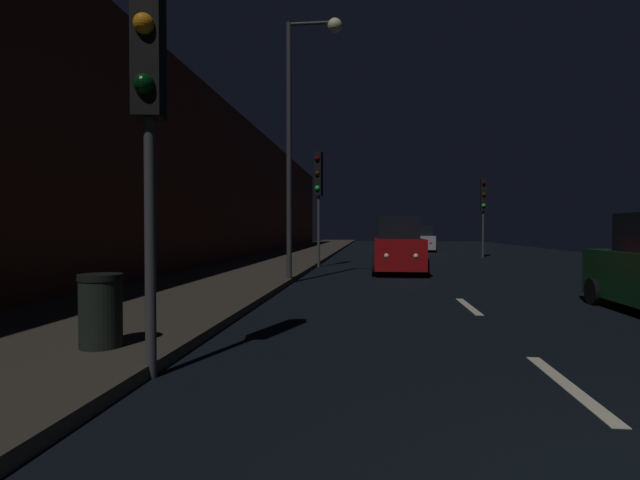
{
  "coord_description": "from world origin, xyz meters",
  "views": [
    {
      "loc": [
        -2.05,
        -2.25,
        1.65
      ],
      "look_at": [
        -4.3,
        18.42,
        1.19
      ],
      "focal_mm": 26.92,
      "sensor_mm": 36.0,
      "label": 1
    }
  ],
  "objects": [
    {
      "name": "ground",
      "position": [
        0.0,
        24.5,
        -0.01
      ],
      "size": [
        25.76,
        84.0,
        0.02
      ],
      "primitive_type": "cube",
      "color": "black"
    },
    {
      "name": "sidewalk_left",
      "position": [
        -6.68,
        24.5,
        0.07
      ],
      "size": [
        4.4,
        84.0,
        0.15
      ],
      "primitive_type": "cube",
      "color": "#38332B",
      "rests_on": "ground"
    },
    {
      "name": "building_facade_left",
      "position": [
        -9.28,
        21.0,
        3.84
      ],
      "size": [
        0.8,
        63.0,
        7.68
      ],
      "primitive_type": "cube",
      "color": "#472319",
      "rests_on": "ground"
    },
    {
      "name": "lane_centerline",
      "position": [
        0.0,
        9.35,
        0.01
      ],
      "size": [
        0.16,
        16.03,
        0.01
      ],
      "color": "beige",
      "rests_on": "ground"
    },
    {
      "name": "traffic_light_far_right",
      "position": [
        4.38,
        26.51,
        3.33
      ],
      "size": [
        0.33,
        0.47,
        4.62
      ],
      "rotation": [
        0.0,
        0.0,
        -1.65
      ],
      "color": "#38383A",
      "rests_on": "ground"
    },
    {
      "name": "traffic_light_far_left",
      "position": [
        -4.38,
        18.58,
        3.66
      ],
      "size": [
        0.37,
        0.48,
        5.02
      ],
      "rotation": [
        0.0,
        0.0,
        -1.78
      ],
      "color": "#38383A",
      "rests_on": "ground"
    },
    {
      "name": "traffic_light_near_left",
      "position": [
        -4.48,
        2.77,
        3.45
      ],
      "size": [
        0.36,
        0.48,
        4.77
      ],
      "rotation": [
        0.0,
        0.0,
        -1.39
      ],
      "color": "#38383A",
      "rests_on": "ground"
    },
    {
      "name": "streetlamp_overhead",
      "position": [
        -4.15,
        12.25,
        5.22
      ],
      "size": [
        1.7,
        0.44,
        8.0
      ],
      "color": "#2D2D30",
      "rests_on": "ground"
    },
    {
      "name": "trash_bin_curbside",
      "position": [
        -5.47,
        3.47,
        0.62
      ],
      "size": [
        0.55,
        0.55,
        0.93
      ],
      "color": "black",
      "rests_on": "sidewalk_left"
    },
    {
      "name": "car_approaching_headlights",
      "position": [
        -1.08,
        16.06,
        0.97
      ],
      "size": [
        1.95,
        4.22,
        2.13
      ],
      "rotation": [
        0.0,
        0.0,
        -1.57
      ],
      "color": "maroon",
      "rests_on": "ground"
    },
    {
      "name": "car_distant_taillights",
      "position": [
        1.61,
        33.88,
        0.88
      ],
      "size": [
        1.77,
        3.83,
        1.93
      ],
      "rotation": [
        0.0,
        0.0,
        1.57
      ],
      "color": "#A5A8AD",
      "rests_on": "ground"
    }
  ]
}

